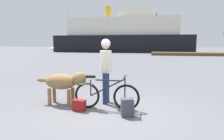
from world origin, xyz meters
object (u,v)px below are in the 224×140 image
bicycle (106,95)px  backpack (127,108)px  person_cyclist (106,64)px  dog (64,82)px  sailboat_moored (69,48)px  ferry_boat (124,36)px  handbag_pannier (79,105)px

bicycle → backpack: 0.75m
person_cyclist → dog: 1.25m
bicycle → sailboat_moored: (-17.34, 37.72, 0.12)m
person_cyclist → ferry_boat: ferry_boat is taller
ferry_boat → bicycle: bearing=-82.5°
handbag_pannier → ferry_boat: bearing=96.5°
dog → handbag_pannier: size_ratio=4.56×
person_cyclist → bicycle: bearing=-77.3°
handbag_pannier → bicycle: bearing=22.6°
dog → handbag_pannier: 0.90m
backpack → ferry_boat: (-5.17, 34.91, 2.82)m
dog → backpack: dog is taller
bicycle → person_cyclist: 0.92m
bicycle → ferry_boat: (-4.56, 34.49, 2.66)m
handbag_pannier → sailboat_moored: sailboat_moored is taller
bicycle → person_cyclist: (-0.12, 0.55, 0.73)m
bicycle → ferry_boat: size_ratio=0.07×
dog → sailboat_moored: bearing=113.3°
handbag_pannier → ferry_boat: ferry_boat is taller
dog → sailboat_moored: sailboat_moored is taller
bicycle → person_cyclist: bearing=102.7°
dog → handbag_pannier: (0.59, -0.46, -0.49)m
backpack → bicycle: bearing=145.6°
dog → bicycle: bearing=-9.1°
bicycle → handbag_pannier: 0.72m
handbag_pannier → ferry_boat: (-3.94, 34.75, 2.89)m
handbag_pannier → ferry_boat: 35.10m
person_cyclist → ferry_boat: size_ratio=0.07×
backpack → ferry_boat: size_ratio=0.02×
backpack → person_cyclist: bearing=127.1°
dog → ferry_boat: size_ratio=0.06×
ferry_boat → sailboat_moored: (-12.78, 3.22, -2.54)m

